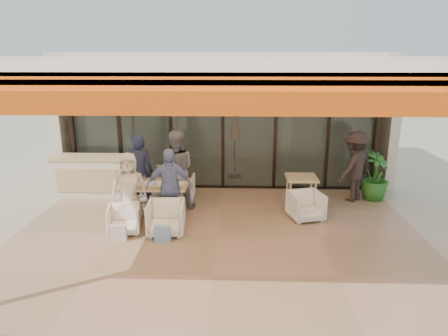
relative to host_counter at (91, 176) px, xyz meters
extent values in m
plane|color=#C6B293|center=(3.29, -2.30, -0.53)|extent=(70.00, 70.00, 0.00)
cube|color=tan|center=(3.29, -2.30, -0.53)|extent=(8.00, 6.00, 0.01)
cube|color=silver|center=(3.29, -2.30, 2.77)|extent=(8.00, 6.00, 0.20)
cube|color=#DC4C0B|center=(3.29, -5.24, 2.49)|extent=(8.00, 0.12, 0.45)
cube|color=orange|center=(3.29, -4.55, 2.61)|extent=(8.00, 1.50, 0.06)
cylinder|color=black|center=(-0.59, 0.58, 1.07)|extent=(0.12, 0.12, 3.20)
cylinder|color=black|center=(7.17, 0.58, 1.07)|extent=(0.12, 0.12, 3.20)
cube|color=#9EADA3|center=(3.29, 0.70, 1.07)|extent=(8.00, 0.03, 3.20)
cube|color=black|center=(3.29, 0.70, -0.49)|extent=(8.00, 0.10, 0.08)
cube|color=black|center=(3.29, 0.70, 2.63)|extent=(8.00, 0.10, 0.08)
cube|color=black|center=(-0.71, 0.70, 1.07)|extent=(0.08, 0.10, 3.20)
cube|color=black|center=(0.59, 0.70, 1.07)|extent=(0.08, 0.10, 3.20)
cube|color=black|center=(1.94, 0.70, 1.07)|extent=(0.08, 0.10, 3.20)
cube|color=black|center=(3.29, 0.70, 1.07)|extent=(0.08, 0.10, 3.20)
cube|color=black|center=(4.64, 0.70, 1.07)|extent=(0.08, 0.10, 3.20)
cube|color=black|center=(5.99, 0.70, 1.07)|extent=(0.08, 0.10, 3.20)
cube|color=black|center=(7.29, 0.70, 1.07)|extent=(0.08, 0.10, 3.20)
cube|color=silver|center=(3.29, 4.20, 1.17)|extent=(9.00, 0.25, 3.40)
cube|color=silver|center=(-1.11, 2.45, 1.17)|extent=(0.25, 3.50, 3.40)
cube|color=silver|center=(7.69, 2.45, 1.17)|extent=(0.25, 3.50, 3.40)
cube|color=silver|center=(3.29, 2.45, 2.87)|extent=(9.00, 3.50, 0.25)
cube|color=#CFB87E|center=(3.29, 2.45, -0.52)|extent=(8.00, 3.50, 0.02)
cylinder|color=silver|center=(1.69, 2.30, 0.97)|extent=(0.40, 0.40, 3.00)
cylinder|color=silver|center=(5.09, 2.30, 0.97)|extent=(0.40, 0.40, 3.00)
cylinder|color=black|center=(2.09, 1.90, 2.47)|extent=(0.03, 0.03, 0.70)
cube|color=black|center=(2.09, 1.90, 2.02)|extent=(0.30, 0.30, 0.40)
sphere|color=#FFBF72|center=(2.09, 1.90, 2.02)|extent=(0.18, 0.18, 0.18)
cylinder|color=black|center=(5.59, 1.90, 2.47)|extent=(0.03, 0.03, 0.70)
cube|color=black|center=(5.59, 1.90, 2.02)|extent=(0.30, 0.30, 0.40)
sphere|color=#FFBF72|center=(5.59, 1.90, 2.02)|extent=(0.18, 0.18, 0.18)
cylinder|color=black|center=(3.59, 1.70, -0.48)|extent=(0.40, 0.40, 0.05)
cylinder|color=black|center=(3.59, 1.70, 0.52)|extent=(0.04, 0.04, 2.10)
cone|color=#DF4B13|center=(3.59, 1.70, 1.17)|extent=(0.32, 0.32, 1.10)
cube|color=silver|center=(0.00, 0.00, -0.03)|extent=(1.80, 0.60, 1.00)
cube|color=#CFB87E|center=(0.00, 0.00, 0.48)|extent=(1.85, 0.65, 0.06)
cube|color=#CFB87E|center=(0.00, -0.31, -0.03)|extent=(1.50, 0.02, 0.60)
cube|color=#CFB87E|center=(1.85, -1.24, 0.19)|extent=(1.50, 0.90, 0.05)
cube|color=white|center=(1.85, -1.24, 0.21)|extent=(1.30, 0.35, 0.01)
cylinder|color=#CFB87E|center=(1.23, -1.56, -0.18)|extent=(0.06, 0.06, 0.70)
cylinder|color=#CFB87E|center=(2.47, -1.56, -0.18)|extent=(0.06, 0.06, 0.70)
cylinder|color=#CFB87E|center=(1.23, -0.92, -0.18)|extent=(0.06, 0.06, 0.70)
cylinder|color=#CFB87E|center=(2.47, -0.92, -0.18)|extent=(0.06, 0.06, 0.70)
cylinder|color=white|center=(1.40, -1.39, 0.27)|extent=(0.06, 0.06, 0.11)
cylinder|color=white|center=(1.60, -1.04, 0.27)|extent=(0.06, 0.06, 0.11)
cylinder|color=white|center=(1.90, -1.34, 0.27)|extent=(0.06, 0.06, 0.11)
cylinder|color=white|center=(2.15, -1.06, 0.27)|extent=(0.06, 0.06, 0.11)
cylinder|color=white|center=(2.35, -1.44, 0.27)|extent=(0.06, 0.06, 0.11)
cylinder|color=#974616|center=(1.30, -1.09, 0.30)|extent=(0.07, 0.07, 0.16)
cylinder|color=black|center=(1.75, -0.96, 0.30)|extent=(0.09, 0.09, 0.17)
cylinder|color=black|center=(1.75, -0.96, 0.39)|extent=(0.10, 0.10, 0.01)
cylinder|color=white|center=(1.40, -1.54, 0.22)|extent=(0.22, 0.22, 0.01)
cylinder|color=white|center=(2.30, -1.54, 0.22)|extent=(0.22, 0.22, 0.01)
cylinder|color=white|center=(1.40, -0.92, 0.22)|extent=(0.22, 0.22, 0.01)
cylinder|color=white|center=(2.30, -0.92, 0.22)|extent=(0.22, 0.22, 0.01)
imported|color=white|center=(1.43, -0.29, -0.21)|extent=(0.73, 0.69, 0.65)
imported|color=white|center=(2.27, -0.29, -0.18)|extent=(0.69, 0.65, 0.71)
imported|color=white|center=(1.43, -2.19, -0.22)|extent=(0.71, 0.68, 0.63)
imported|color=white|center=(2.27, -2.19, -0.17)|extent=(0.75, 0.71, 0.73)
imported|color=#1B243C|center=(1.43, -0.79, 0.34)|extent=(0.69, 0.51, 1.75)
imported|color=slate|center=(2.27, -0.79, 0.39)|extent=(0.99, 0.83, 1.84)
imported|color=beige|center=(1.43, -1.69, 0.23)|extent=(0.84, 0.64, 1.53)
imported|color=#6B7EB2|center=(2.27, -1.69, 0.28)|extent=(1.00, 0.51, 1.63)
cube|color=silver|center=(1.43, -2.59, -0.36)|extent=(0.30, 0.10, 0.34)
cube|color=#99BFD8|center=(2.27, -2.59, -0.36)|extent=(0.30, 0.10, 0.34)
cube|color=#CFB87E|center=(5.15, -0.62, 0.19)|extent=(0.70, 0.70, 0.05)
cylinder|color=#CFB87E|center=(4.87, -0.90, -0.18)|extent=(0.05, 0.05, 0.70)
cylinder|color=#CFB87E|center=(5.43, -0.90, -0.18)|extent=(0.05, 0.05, 0.70)
cylinder|color=#CFB87E|center=(4.87, -0.34, -0.18)|extent=(0.05, 0.05, 0.70)
cylinder|color=#CFB87E|center=(5.43, -0.34, -0.18)|extent=(0.05, 0.05, 0.70)
imported|color=white|center=(5.15, -1.37, -0.19)|extent=(0.81, 0.78, 0.69)
imported|color=black|center=(6.47, -0.15, 0.33)|extent=(1.26, 1.22, 1.73)
imported|color=#1E5919|center=(7.02, -0.06, 0.08)|extent=(0.96, 0.96, 1.22)
camera|label=1|loc=(3.67, -9.46, 2.86)|focal=32.00mm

